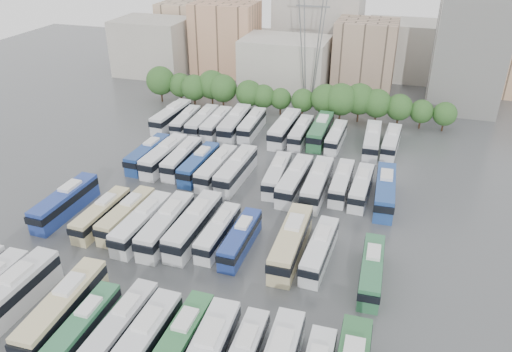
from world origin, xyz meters
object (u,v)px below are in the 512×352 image
(bus_r0_s8, at_px, (180,343))
(bus_r2_s10, at_px, (317,183))
(bus_r1_s2, at_px, (102,214))
(bus_r2_s1, at_px, (148,154))
(bus_r2_s8, at_px, (277,175))
(bus_r3_s7, at_px, (285,128))
(bus_r1_s6, at_px, (194,225))
(bus_r0_s7, at_px, (141,345))
(bus_r2_s5, at_px, (217,167))
(bus_r1_s10, at_px, (291,242))
(bus_r2_s12, at_px, (361,187))
(bus_r3_s13, at_px, (391,142))
(bus_r2_s6, at_px, (236,169))
(bus_r3_s0, at_px, (171,116))
(bus_r3_s1, at_px, (186,121))
(bus_r1_s5, at_px, (166,225))
(bus_r1_s0, at_px, (65,202))
(bus_r2_s4, at_px, (199,164))
(electricity_pylon, at_px, (312,18))
(bus_r3_s12, at_px, (372,140))
(bus_r1_s7, at_px, (218,232))
(bus_r0_s6, at_px, (121,326))
(bus_r3_s8, at_px, (301,132))
(bus_r1_s13, at_px, (372,270))
(bus_r0_s4, at_px, (63,308))
(bus_r0_s2, at_px, (8,297))
(bus_r3_s2, at_px, (202,122))
(bus_r2_s9, at_px, (295,180))
(bus_r3_s5, at_px, (252,124))
(bus_r3_s9, at_px, (321,130))
(bus_r1_s11, at_px, (320,250))
(bus_r3_s10, at_px, (336,137))
(bus_r2_s2, at_px, (164,155))
(bus_r1_s3, at_px, (127,215))
(bus_r0_s5, at_px, (83,327))
(bus_r2_s11, at_px, (342,182))
(bus_r2_s13, at_px, (385,191))
(bus_r3_s3, at_px, (217,123))
(bus_r3_s4, at_px, (235,123))
(bus_r1_s4, at_px, (142,223))

(bus_r0_s8, xyz_separation_m, bus_r2_s10, (6.52, 34.83, 0.16))
(bus_r1_s2, distance_m, bus_r2_s1, 19.25)
(bus_r2_s8, height_order, bus_r3_s7, bus_r3_s7)
(bus_r1_s6, bearing_deg, bus_r0_s7, -78.93)
(bus_r0_s8, distance_m, bus_r2_s5, 36.79)
(bus_r1_s10, xyz_separation_m, bus_r2_s1, (-29.40, 18.09, -0.26))
(bus_r2_s12, height_order, bus_r3_s13, bus_r3_s13)
(bus_r1_s2, distance_m, bus_r2_s6, 22.07)
(bus_r3_s0, bearing_deg, bus_r3_s1, -8.86)
(bus_r1_s5, bearing_deg, bus_r1_s0, 175.98)
(bus_r2_s4, relative_size, bus_r2_s6, 0.92)
(electricity_pylon, height_order, bus_r3_s12, electricity_pylon)
(bus_r0_s8, xyz_separation_m, bus_r1_s7, (-3.31, 18.75, -0.15))
(bus_r0_s6, height_order, bus_r3_s8, bus_r3_s8)
(bus_r0_s6, distance_m, bus_r1_s13, 28.18)
(bus_r1_s6, bearing_deg, bus_r3_s8, 81.13)
(bus_r3_s7, bearing_deg, bus_r3_s1, -174.40)
(bus_r1_s5, relative_size, bus_r3_s1, 1.14)
(bus_r0_s4, distance_m, bus_r2_s10, 39.65)
(bus_r0_s2, bearing_deg, bus_r3_s2, 91.53)
(bus_r1_s2, bearing_deg, bus_r1_s6, 5.67)
(bus_r1_s2, distance_m, bus_r2_s9, 28.59)
(bus_r2_s6, height_order, bus_r3_s5, bus_r2_s6)
(bus_r3_s9, bearing_deg, bus_r1_s2, -121.53)
(bus_r0_s6, bearing_deg, bus_r1_s11, 49.68)
(bus_r1_s0, distance_m, bus_r2_s12, 43.08)
(bus_r2_s10, bearing_deg, bus_r3_s10, 90.85)
(bus_r1_s2, bearing_deg, bus_r3_s9, 59.95)
(bus_r2_s1, distance_m, bus_r2_s5, 13.18)
(bus_r0_s8, height_order, bus_r2_s4, bus_r2_s4)
(bus_r2_s2, height_order, bus_r2_s4, bus_r2_s2)
(bus_r2_s4, xyz_separation_m, bus_r3_s12, (26.05, 17.71, 0.10))
(bus_r1_s3, height_order, bus_r3_s10, bus_r1_s3)
(bus_r0_s5, bearing_deg, bus_r3_s2, 100.06)
(bus_r3_s8, bearing_deg, bus_r2_s9, -79.53)
(bus_r1_s3, xyz_separation_m, bus_r2_s11, (26.53, 17.99, -0.06))
(bus_r1_s2, height_order, bus_r2_s12, bus_r1_s2)
(bus_r3_s12, bearing_deg, bus_r2_s13, -80.82)
(bus_r2_s12, xyz_separation_m, bus_r3_s13, (3.18, 18.15, 0.04))
(bus_r1_s2, relative_size, bus_r2_s2, 0.90)
(bus_r2_s10, distance_m, bus_r3_s3, 29.61)
(bus_r2_s5, bearing_deg, electricity_pylon, 82.24)
(bus_r0_s5, distance_m, bus_r3_s0, 56.97)
(bus_r1_s6, xyz_separation_m, bus_r2_s11, (16.64, 17.90, -0.31))
(bus_r1_s10, distance_m, bus_r3_s5, 39.34)
(bus_r1_s3, relative_size, bus_r1_s11, 1.02)
(bus_r3_s8, bearing_deg, bus_r3_s4, -177.83)
(electricity_pylon, relative_size, bus_r1_s4, 2.75)
(bus_r3_s1, bearing_deg, bus_r0_s7, -72.66)
(bus_r2_s9, bearing_deg, electricity_pylon, 101.53)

